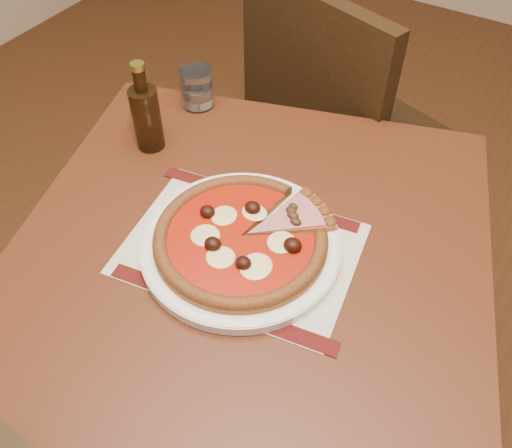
{
  "coord_description": "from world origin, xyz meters",
  "views": [
    {
      "loc": [
        -0.04,
        -0.09,
        1.46
      ],
      "look_at": [
        -0.36,
        0.43,
        0.78
      ],
      "focal_mm": 38.0,
      "sensor_mm": 36.0,
      "label": 1
    }
  ],
  "objects": [
    {
      "name": "table",
      "position": [
        -0.36,
        0.41,
        0.65
      ],
      "size": [
        1.0,
        1.0,
        0.75
      ],
      "rotation": [
        0.0,
        0.0,
        0.3
      ],
      "color": "#572614",
      "rests_on": "ground"
    },
    {
      "name": "chair_far",
      "position": [
        -0.47,
        1.03,
        0.54
      ],
      "size": [
        0.56,
        0.56,
        0.95
      ],
      "rotation": [
        0.0,
        0.0,
        2.83
      ],
      "color": "black",
      "rests_on": "ground"
    },
    {
      "name": "placemat",
      "position": [
        -0.36,
        0.39,
        0.75
      ],
      "size": [
        0.42,
        0.33,
        0.0
      ],
      "primitive_type": "cube",
      "rotation": [
        0.0,
        0.0,
        0.15
      ],
      "color": "beige",
      "rests_on": "table"
    },
    {
      "name": "plate",
      "position": [
        -0.36,
        0.39,
        0.76
      ],
      "size": [
        0.34,
        0.34,
        0.02
      ],
      "primitive_type": "cylinder",
      "color": "white",
      "rests_on": "placemat"
    },
    {
      "name": "pizza",
      "position": [
        -0.36,
        0.39,
        0.78
      ],
      "size": [
        0.29,
        0.29,
        0.04
      ],
      "color": "#954E24",
      "rests_on": "plate"
    },
    {
      "name": "ham_slice",
      "position": [
        -0.3,
        0.47,
        0.78
      ],
      "size": [
        0.12,
        0.15,
        0.02
      ],
      "rotation": [
        0.0,
        0.0,
        1.02
      ],
      "color": "#954E24",
      "rests_on": "plate"
    },
    {
      "name": "water_glass",
      "position": [
        -0.66,
        0.69,
        0.79
      ],
      "size": [
        0.08,
        0.08,
        0.08
      ],
      "primitive_type": "cylinder",
      "rotation": [
        0.0,
        0.0,
        0.17
      ],
      "color": "white",
      "rests_on": "table"
    },
    {
      "name": "bottle",
      "position": [
        -0.66,
        0.53,
        0.82
      ],
      "size": [
        0.06,
        0.06,
        0.19
      ],
      "color": "black",
      "rests_on": "table"
    }
  ]
}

